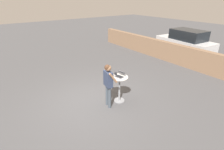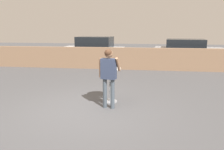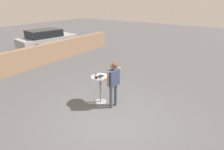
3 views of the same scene
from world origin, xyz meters
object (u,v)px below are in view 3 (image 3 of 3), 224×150
(parked_car_further_down, at_px, (47,39))
(laptop, at_px, (99,75))
(cafe_table, at_px, (100,86))
(coffee_mug, at_px, (96,78))
(standing_person, at_px, (113,80))

(parked_car_further_down, bearing_deg, laptop, -114.80)
(cafe_table, height_order, coffee_mug, coffee_mug)
(cafe_table, xyz_separation_m, parked_car_further_down, (3.70, 8.08, 0.12))
(laptop, height_order, coffee_mug, laptop)
(cafe_table, bearing_deg, coffee_mug, -176.90)
(parked_car_further_down, bearing_deg, cafe_table, -114.63)
(cafe_table, height_order, laptop, laptop)
(cafe_table, distance_m, coffee_mug, 0.46)
(coffee_mug, xyz_separation_m, standing_person, (0.26, -0.52, -0.04))
(standing_person, bearing_deg, cafe_table, 93.76)
(laptop, distance_m, coffee_mug, 0.22)
(cafe_table, relative_size, standing_person, 0.62)
(cafe_table, bearing_deg, laptop, 106.22)
(cafe_table, relative_size, laptop, 2.81)
(coffee_mug, relative_size, parked_car_further_down, 0.03)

